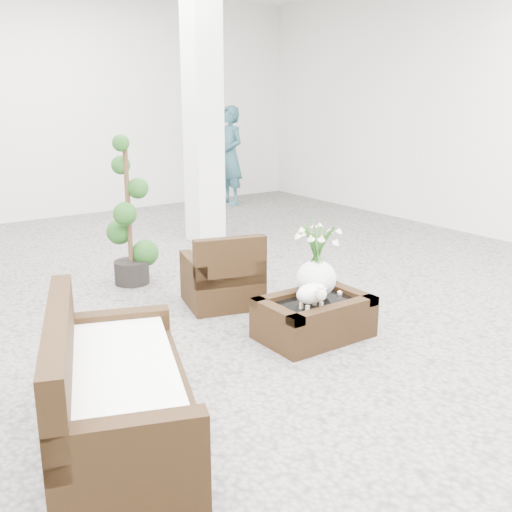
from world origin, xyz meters
TOP-DOWN VIEW (x-y plane):
  - ground at (0.00, 0.00)m, footprint 11.00×11.00m
  - column at (1.20, 2.80)m, footprint 0.40×0.40m
  - coffee_table at (0.22, -0.63)m, footprint 0.90×0.60m
  - sheep_figurine at (0.10, -0.73)m, footprint 0.28×0.23m
  - planter_narcissus at (0.32, -0.53)m, footprint 0.44×0.44m
  - tealight at (0.52, -0.61)m, footprint 0.04×0.04m
  - armchair at (0.03, 0.50)m, footprint 0.82×0.80m
  - loveseat at (-1.73, -1.21)m, footprint 1.24×1.73m
  - topiary at (-0.42, 1.60)m, footprint 0.41×0.41m
  - shopper at (2.91, 4.83)m, footprint 0.43×0.64m

SIDE VIEW (x-z plane):
  - ground at x=0.00m, z-range 0.00..0.00m
  - coffee_table at x=0.22m, z-range 0.00..0.31m
  - tealight at x=0.52m, z-range 0.31..0.34m
  - armchair at x=0.03m, z-range 0.00..0.72m
  - loveseat at x=-1.73m, z-range 0.00..0.83m
  - sheep_figurine at x=0.10m, z-range 0.31..0.52m
  - planter_narcissus at x=0.32m, z-range 0.31..1.11m
  - topiary at x=-0.42m, z-range 0.00..1.54m
  - shopper at x=2.91m, z-range 0.00..1.72m
  - column at x=1.20m, z-range 0.00..3.50m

